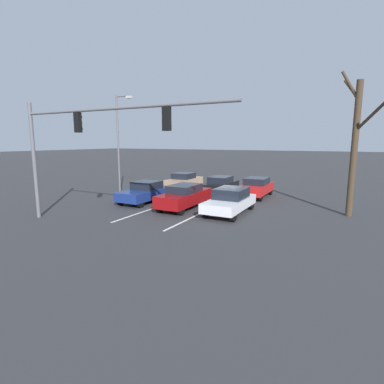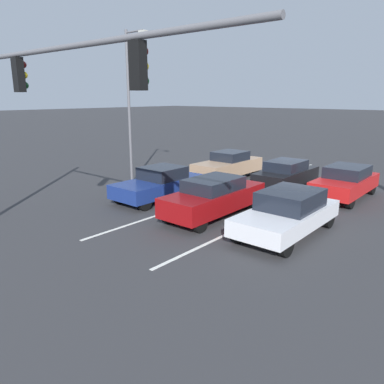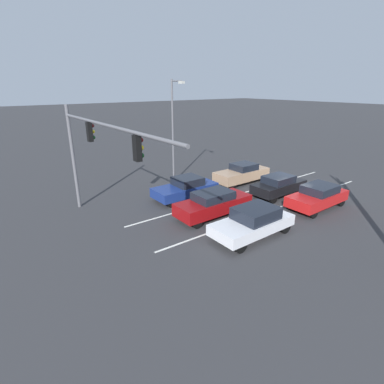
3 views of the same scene
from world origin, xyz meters
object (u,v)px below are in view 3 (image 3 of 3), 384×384
street_lamp_right_shoulder (174,126)px  car_white_leftlane_front (253,222)px  car_maroon_midlane_front (213,203)px  car_tan_rightlane_second (242,173)px  car_red_leftlane_second (318,196)px  traffic_signal_gantry (92,144)px  car_navy_rightlane_front (186,188)px  car_black_midlane_second (279,185)px

street_lamp_right_shoulder → car_white_leftlane_front: bearing=169.7°
car_white_leftlane_front → street_lamp_right_shoulder: bearing=-10.3°
car_maroon_midlane_front → car_tan_rightlane_second: car_tan_rightlane_second is taller
car_red_leftlane_second → car_tan_rightlane_second: car_tan_rightlane_second is taller
car_white_leftlane_front → car_tan_rightlane_second: 8.82m
car_red_leftlane_second → traffic_signal_gantry: size_ratio=0.36×
traffic_signal_gantry → street_lamp_right_shoulder: (4.28, -7.62, -0.15)m
car_maroon_midlane_front → car_navy_rightlane_front: car_maroon_midlane_front is taller
car_red_leftlane_second → traffic_signal_gantry: 13.54m
street_lamp_right_shoulder → car_tan_rightlane_second: bearing=-128.1°
car_maroon_midlane_front → car_red_leftlane_second: car_maroon_midlane_front is taller
car_tan_rightlane_second → street_lamp_right_shoulder: size_ratio=0.59×
traffic_signal_gantry → car_maroon_midlane_front: bearing=-112.7°
car_black_midlane_second → car_maroon_midlane_front: bearing=89.2°
car_black_midlane_second → traffic_signal_gantry: (2.52, 11.68, 3.78)m
car_black_midlane_second → car_navy_rightlane_front: bearing=57.4°
car_red_leftlane_second → traffic_signal_gantry: bearing=65.6°
car_navy_rightlane_front → traffic_signal_gantry: size_ratio=0.37×
car_navy_rightlane_front → car_tan_rightlane_second: 5.49m
traffic_signal_gantry → street_lamp_right_shoulder: size_ratio=1.54×
car_maroon_midlane_front → car_white_leftlane_front: bearing=-179.8°
car_white_leftlane_front → car_navy_rightlane_front: 6.45m
car_red_leftlane_second → car_navy_rightlane_front: bearing=41.4°
car_black_midlane_second → car_red_leftlane_second: bearing=-176.9°
car_white_leftlane_front → car_navy_rightlane_front: size_ratio=1.02×
car_black_midlane_second → car_tan_rightlane_second: bearing=-1.3°
car_red_leftlane_second → car_black_midlane_second: 2.85m
car_white_leftlane_front → car_maroon_midlane_front: bearing=0.2°
car_black_midlane_second → car_tan_rightlane_second: car_tan_rightlane_second is taller
car_maroon_midlane_front → street_lamp_right_shoulder: 7.84m
traffic_signal_gantry → street_lamp_right_shoulder: 8.74m
car_red_leftlane_second → street_lamp_right_shoulder: (9.66, 4.21, 3.63)m
car_black_midlane_second → car_white_leftlane_front: bearing=117.0°
car_red_leftlane_second → traffic_signal_gantry: traffic_signal_gantry is taller
car_black_midlane_second → street_lamp_right_shoulder: street_lamp_right_shoulder is taller
car_white_leftlane_front → car_tan_rightlane_second: size_ratio=0.98×
car_maroon_midlane_front → traffic_signal_gantry: (2.44, 5.84, 3.76)m
car_tan_rightlane_second → street_lamp_right_shoulder: 6.38m
car_red_leftlane_second → car_black_midlane_second: (2.85, 0.15, -0.01)m
traffic_signal_gantry → car_navy_rightlane_front: bearing=-81.6°
car_tan_rightlane_second → street_lamp_right_shoulder: bearing=51.9°
traffic_signal_gantry → street_lamp_right_shoulder: street_lamp_right_shoulder is taller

